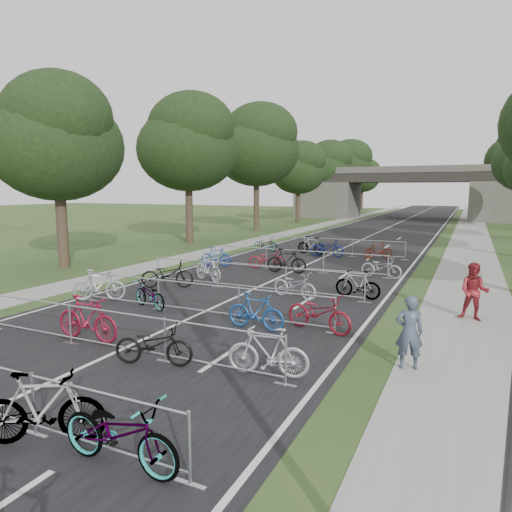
{
  "coord_description": "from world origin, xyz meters",
  "views": [
    {
      "loc": [
        7.91,
        -1.27,
        4.09
      ],
      "look_at": [
        -0.75,
        17.1,
        1.1
      ],
      "focal_mm": 32.0,
      "sensor_mm": 36.0,
      "label": 1
    }
  ],
  "objects": [
    {
      "name": "tree_left_6",
      "position": [
        -11.39,
        87.93,
        6.49
      ],
      "size": [
        6.72,
        6.72,
        10.25
      ],
      "color": "#33261C",
      "rests_on": "ground"
    },
    {
      "name": "tree_right_6",
      "position": [
        13.11,
        87.93,
        6.92
      ],
      "size": [
        7.17,
        7.17,
        10.93
      ],
      "color": "#33261C",
      "rests_on": "ground"
    },
    {
      "name": "bike_11",
      "position": [
        4.08,
        7.48,
        0.55
      ],
      "size": [
        1.9,
        0.82,
        1.11
      ],
      "primitive_type": "imported",
      "rotation": [
        0.0,
        0.0,
        4.88
      ],
      "color": "#B2B2BA",
      "rests_on": "ground"
    },
    {
      "name": "bike_19",
      "position": [
        4.21,
        15.54,
        0.53
      ],
      "size": [
        1.82,
        0.74,
        1.06
      ],
      "primitive_type": "imported",
      "rotation": [
        0.0,
        0.0,
        4.57
      ],
      "color": "#ADB0B5",
      "rests_on": "ground"
    },
    {
      "name": "bike_20",
      "position": [
        -4.3,
        19.63,
        0.51
      ],
      "size": [
        1.76,
        0.77,
        1.02
      ],
      "primitive_type": "imported",
      "rotation": [
        0.0,
        0.0,
        1.74
      ],
      "color": "#1D3BA1",
      "rests_on": "ground"
    },
    {
      "name": "bike_15",
      "position": [
        4.12,
        11.04,
        0.55
      ],
      "size": [
        2.22,
        1.23,
        1.1
      ],
      "primitive_type": "imported",
      "rotation": [
        0.0,
        0.0,
        1.32
      ],
      "color": "maroon",
      "rests_on": "ground"
    },
    {
      "name": "barrier_row_4",
      "position": [
        0.0,
        15.0,
        0.55
      ],
      "size": [
        9.7,
        0.08,
        1.1
      ],
      "color": "#ADB0B5",
      "rests_on": "ground"
    },
    {
      "name": "bike_9",
      "position": [
        -1.3,
        7.56,
        0.62
      ],
      "size": [
        2.07,
        0.6,
        1.24
      ],
      "primitive_type": "imported",
      "rotation": [
        0.0,
        0.0,
        1.58
      ],
      "color": "maroon",
      "rests_on": "ground"
    },
    {
      "name": "bike_27",
      "position": [
        3.09,
        25.9,
        0.49
      ],
      "size": [
        1.7,
        0.92,
        0.98
      ],
      "primitive_type": "imported",
      "rotation": [
        0.0,
        0.0,
        5.01
      ],
      "color": "maroon",
      "rests_on": "ground"
    },
    {
      "name": "sidewalk_left",
      "position": [
        -7.5,
        50.0,
        0.01
      ],
      "size": [
        2.0,
        140.0,
        0.01
      ],
      "primitive_type": "cube",
      "color": "gray",
      "rests_on": "ground"
    },
    {
      "name": "bike_22",
      "position": [
        -0.13,
        19.3,
        0.6
      ],
      "size": [
        2.03,
        0.72,
        1.2
      ],
      "primitive_type": "imported",
      "rotation": [
        0.0,
        0.0,
        1.65
      ],
      "color": "black",
      "rests_on": "ground"
    },
    {
      "name": "bike_26",
      "position": [
        0.12,
        25.39,
        0.54
      ],
      "size": [
        2.1,
        0.83,
        1.08
      ],
      "primitive_type": "imported",
      "rotation": [
        0.0,
        0.0,
        1.63
      ],
      "color": "navy",
      "rests_on": "ground"
    },
    {
      "name": "bike_6",
      "position": [
        1.88,
        3.48,
        0.61
      ],
      "size": [
        2.04,
        1.48,
        1.21
      ],
      "primitive_type": "imported",
      "rotation": [
        0.0,
        0.0,
        2.08
      ],
      "color": "#ADB0B5",
      "rests_on": "ground"
    },
    {
      "name": "bike_12",
      "position": [
        -4.29,
        11.08,
        0.59
      ],
      "size": [
        1.98,
        1.39,
        1.17
      ],
      "primitive_type": "imported",
      "rotation": [
        0.0,
        0.0,
        2.05
      ],
      "color": "#A5A5AD",
      "rests_on": "ground"
    },
    {
      "name": "bike_17",
      "position": [
        -2.54,
        15.89,
        0.58
      ],
      "size": [
        1.98,
        1.33,
        1.16
      ],
      "primitive_type": "imported",
      "rotation": [
        0.0,
        0.0,
        1.12
      ],
      "color": "silver",
      "rests_on": "ground"
    },
    {
      "name": "sidewalk_right",
      "position": [
        8.0,
        50.0,
        0.01
      ],
      "size": [
        3.0,
        140.0,
        0.01
      ],
      "primitive_type": "cube",
      "color": "gray",
      "rests_on": "ground"
    },
    {
      "name": "bike_13",
      "position": [
        -1.95,
        11.04,
        0.47
      ],
      "size": [
        1.9,
        1.22,
        0.94
      ],
      "primitive_type": "imported",
      "rotation": [
        0.0,
        0.0,
        4.35
      ],
      "color": "#ADB0B5",
      "rests_on": "ground"
    },
    {
      "name": "bike_24",
      "position": [
        -4.3,
        26.14,
        0.47
      ],
      "size": [
        1.85,
        0.89,
        0.93
      ],
      "primitive_type": "imported",
      "rotation": [
        0.0,
        0.0,
        1.41
      ],
      "color": "#ADB0B5",
      "rests_on": "ground"
    },
    {
      "name": "tree_left_2",
      "position": [
        -11.39,
        39.93,
        8.12
      ],
      "size": [
        8.4,
        8.4,
        12.81
      ],
      "color": "#33261C",
      "rests_on": "ground"
    },
    {
      "name": "barrier_row_3",
      "position": [
        0.0,
        11.0,
        0.55
      ],
      "size": [
        9.7,
        0.08,
        1.1
      ],
      "color": "#ADB0B5",
      "rests_on": "ground"
    },
    {
      "name": "bike_25",
      "position": [
        -1.05,
        25.87,
        0.58
      ],
      "size": [
        2.02,
        0.96,
        1.17
      ],
      "primitive_type": "imported",
      "rotation": [
        0.0,
        0.0,
        1.35
      ],
      "color": "#ADB0B5",
      "rests_on": "ground"
    },
    {
      "name": "bike_16",
      "position": [
        -3.39,
        14.02,
        0.56
      ],
      "size": [
        2.24,
        1.7,
        1.13
      ],
      "primitive_type": "imported",
      "rotation": [
        0.0,
        0.0,
        2.08
      ],
      "color": "black",
      "rests_on": "ground"
    },
    {
      "name": "barrier_row_5",
      "position": [
        0.0,
        20.0,
        0.55
      ],
      "size": [
        9.7,
        0.08,
        1.1
      ],
      "color": "#ADB0B5",
      "rests_on": "ground"
    },
    {
      "name": "bike_23",
      "position": [
        4.3,
        20.02,
        0.5
      ],
      "size": [
        1.99,
        0.97,
        1.0
      ],
      "primitive_type": "imported",
      "rotation": [
        0.0,
        0.0,
        1.4
      ],
      "color": "#9C9DA3",
      "rests_on": "ground"
    },
    {
      "name": "pedestrian_a",
      "position": [
        6.8,
        9.26,
        0.86
      ],
      "size": [
        0.71,
        0.56,
        1.71
      ],
      "primitive_type": "imported",
      "rotation": [
        0.0,
        0.0,
        3.41
      ],
      "color": "#3A4257",
      "rests_on": "ground"
    },
    {
      "name": "pedestrian_b",
      "position": [
        8.14,
        14.21,
        0.91
      ],
      "size": [
        0.96,
        0.8,
        1.82
      ],
      "primitive_type": "imported",
      "rotation": [
        0.0,
        0.0,
        -0.13
      ],
      "color": "maroon",
      "rests_on": "ground"
    },
    {
      "name": "tree_left_0",
      "position": [
        -11.39,
        15.93,
        6.49
      ],
      "size": [
        6.72,
        6.72,
        10.25
      ],
      "color": "#33261C",
      "rests_on": "ground"
    },
    {
      "name": "overpass_bridge",
      "position": [
        0.0,
        65.0,
        3.53
      ],
      "size": [
        31.0,
        8.0,
        7.05
      ],
      "color": "#4A4842",
      "rests_on": "ground"
    },
    {
      "name": "bike_18",
      "position": [
        2.07,
        14.53,
        0.51
      ],
      "size": [
        2.03,
        1.17,
        1.01
      ],
      "primitive_type": "imported",
      "rotation": [
        0.0,
        0.0,
        1.3
      ],
      "color": "#A5A5AD",
      "rests_on": "ground"
    },
    {
      "name": "tree_left_1",
      "position": [
        -11.39,
        27.93,
        7.3
      ],
      "size": [
        7.56,
        7.56,
        11.53
      ],
      "color": "#33261C",
      "rests_on": "ground"
    },
    {
      "name": "barrier_row_6",
      "position": [
        0.0,
        26.0,
        0.55
      ],
      "size": [
        9.7,
        0.08,
        1.1
      ],
      "color": "#ADB0B5",
      "rests_on": "ground"
    },
    {
      "name": "road",
      "position": [
        0.0,
        50.0,
        0.01
      ],
      "size": [
        11.0,
        140.0,
        0.01
      ],
      "primitive_type": "cube",
      "color": "black",
      "rests_on": "ground"
    },
    {
      "name": "tree_left_3",
      "position": [
        -11.39,
        51.93,
        6.49
      ],
      "size": [
        6.72,
        6.72,
        10.25
      ],
      "color": "#33261C",
      "rests_on": "ground"
    },
    {
      "name": "bike_21",
      "position": [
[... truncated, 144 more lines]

